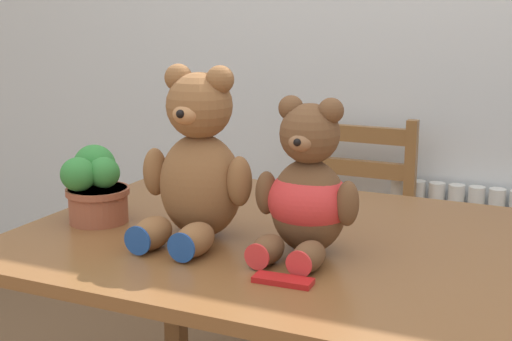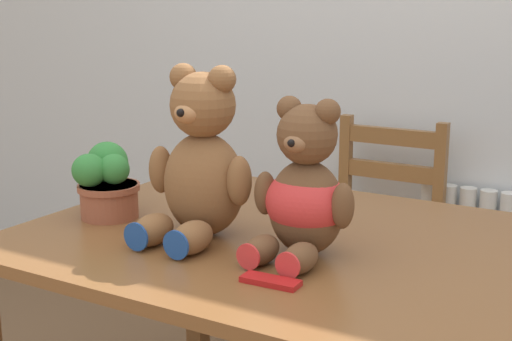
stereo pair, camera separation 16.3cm
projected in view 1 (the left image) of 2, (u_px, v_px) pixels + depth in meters
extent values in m
cube|color=silver|center=(429.00, 9.00, 2.59)|extent=(8.00, 0.04, 2.60)
cylinder|color=silver|center=(395.00, 263.00, 2.77)|extent=(0.06, 0.06, 0.67)
cylinder|color=silver|center=(413.00, 265.00, 2.74)|extent=(0.06, 0.06, 0.67)
cylinder|color=silver|center=(432.00, 268.00, 2.71)|extent=(0.06, 0.06, 0.67)
cylinder|color=silver|center=(451.00, 271.00, 2.68)|extent=(0.06, 0.06, 0.67)
cylinder|color=silver|center=(471.00, 274.00, 2.66)|extent=(0.06, 0.06, 0.67)
cylinder|color=silver|center=(491.00, 277.00, 2.63)|extent=(0.06, 0.06, 0.67)
cylinder|color=silver|center=(511.00, 280.00, 2.60)|extent=(0.06, 0.06, 0.67)
cube|color=brown|center=(321.00, 246.00, 1.71)|extent=(1.46, 0.98, 0.03)
cube|color=brown|center=(175.00, 286.00, 2.46)|extent=(0.06, 0.06, 0.73)
cube|color=brown|center=(345.00, 247.00, 2.57)|extent=(0.41, 0.41, 0.03)
cube|color=brown|center=(378.00, 339.00, 2.38)|extent=(0.04, 0.04, 0.45)
cube|color=brown|center=(278.00, 320.00, 2.53)|extent=(0.04, 0.04, 0.45)
cube|color=brown|center=(407.00, 241.00, 2.66)|extent=(0.04, 0.04, 0.91)
cube|color=brown|center=(315.00, 228.00, 2.81)|extent=(0.04, 0.04, 0.91)
cube|color=brown|center=(363.00, 134.00, 2.64)|extent=(0.33, 0.03, 0.06)
cube|color=brown|center=(362.00, 168.00, 2.67)|extent=(0.33, 0.03, 0.06)
ellipsoid|color=brown|center=(201.00, 186.00, 1.71)|extent=(0.21, 0.17, 0.25)
sphere|color=brown|center=(199.00, 106.00, 1.66)|extent=(0.16, 0.16, 0.16)
sphere|color=brown|center=(220.00, 80.00, 1.63)|extent=(0.07, 0.07, 0.07)
sphere|color=brown|center=(178.00, 78.00, 1.67)|extent=(0.07, 0.07, 0.07)
ellipsoid|color=#B2794C|center=(187.00, 114.00, 1.61)|extent=(0.07, 0.06, 0.05)
sphere|color=black|center=(180.00, 114.00, 1.59)|extent=(0.02, 0.02, 0.02)
ellipsoid|color=brown|center=(239.00, 181.00, 1.64)|extent=(0.06, 0.06, 0.12)
ellipsoid|color=brown|center=(155.00, 172.00, 1.73)|extent=(0.06, 0.06, 0.12)
ellipsoid|color=brown|center=(195.00, 240.00, 1.59)|extent=(0.08, 0.13, 0.07)
cylinder|color=#1E4793|center=(181.00, 248.00, 1.54)|extent=(0.07, 0.01, 0.07)
ellipsoid|color=brown|center=(152.00, 233.00, 1.64)|extent=(0.08, 0.13, 0.07)
cylinder|color=#1E4793|center=(137.00, 241.00, 1.58)|extent=(0.07, 0.01, 0.07)
ellipsoid|color=brown|center=(309.00, 206.00, 1.60)|extent=(0.18, 0.16, 0.22)
sphere|color=brown|center=(310.00, 134.00, 1.56)|extent=(0.13, 0.13, 0.13)
sphere|color=brown|center=(331.00, 111.00, 1.53)|extent=(0.06, 0.06, 0.06)
sphere|color=brown|center=(291.00, 108.00, 1.57)|extent=(0.06, 0.06, 0.06)
ellipsoid|color=#8C5F3F|center=(301.00, 142.00, 1.52)|extent=(0.06, 0.05, 0.04)
sphere|color=black|center=(296.00, 142.00, 1.50)|extent=(0.02, 0.02, 0.02)
ellipsoid|color=brown|center=(348.00, 203.00, 1.53)|extent=(0.05, 0.05, 0.10)
ellipsoid|color=brown|center=(266.00, 193.00, 1.62)|extent=(0.05, 0.05, 0.10)
ellipsoid|color=brown|center=(309.00, 256.00, 1.50)|extent=(0.07, 0.11, 0.06)
cylinder|color=red|center=(299.00, 264.00, 1.45)|extent=(0.06, 0.01, 0.06)
ellipsoid|color=brown|center=(268.00, 250.00, 1.54)|extent=(0.07, 0.11, 0.06)
cylinder|color=red|center=(257.00, 257.00, 1.50)|extent=(0.06, 0.01, 0.06)
ellipsoid|color=red|center=(309.00, 201.00, 1.60)|extent=(0.20, 0.17, 0.16)
cylinder|color=#9E5138|center=(98.00, 205.00, 1.84)|extent=(0.15, 0.15, 0.09)
cylinder|color=#9E5138|center=(98.00, 191.00, 1.83)|extent=(0.16, 0.16, 0.02)
ellipsoid|color=#337F38|center=(104.00, 173.00, 1.80)|extent=(0.08, 0.08, 0.08)
ellipsoid|color=#337F38|center=(95.00, 166.00, 1.87)|extent=(0.12, 0.10, 0.11)
ellipsoid|color=#337F38|center=(78.00, 174.00, 1.79)|extent=(0.09, 0.09, 0.09)
cube|color=red|center=(283.00, 280.00, 1.44)|extent=(0.12, 0.05, 0.01)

